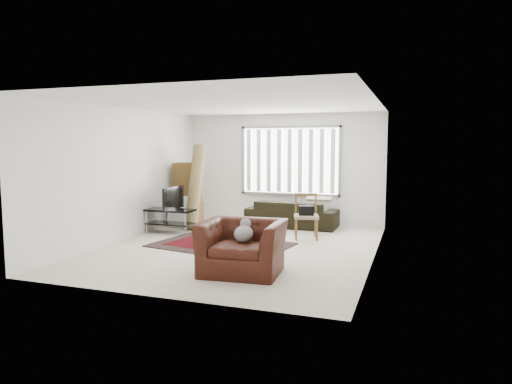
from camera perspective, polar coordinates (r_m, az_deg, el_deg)
room at (r=9.00m, az=-0.79°, el=4.73°), size 6.00×6.02×2.71m
persian_rug at (r=8.95m, az=-4.37°, el=-6.59°), size 2.79×2.10×0.02m
tv_stand at (r=10.25m, az=-10.68°, el=-2.94°), size 1.07×0.48×0.53m
tv at (r=10.19m, az=-10.72°, el=-0.73°), size 0.11×0.87×0.50m
subwoofer at (r=9.09m, az=-5.71°, el=-5.36°), size 0.37×0.37×0.30m
moving_boxes at (r=11.19m, az=-8.61°, el=-0.51°), size 0.62×0.57×1.51m
white_flatpack at (r=10.87m, az=-9.50°, el=-2.46°), size 0.59×0.23×0.75m
rolled_rug at (r=10.71m, az=-7.60°, el=0.70°), size 0.36×0.94×1.96m
sofa at (r=10.86m, az=4.51°, el=-2.22°), size 2.16×0.99×0.82m
side_chair at (r=9.54m, az=6.29°, el=-2.77°), size 0.61×0.61×0.93m
armchair at (r=6.98m, az=-1.70°, el=-6.41°), size 1.32×1.17×0.91m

